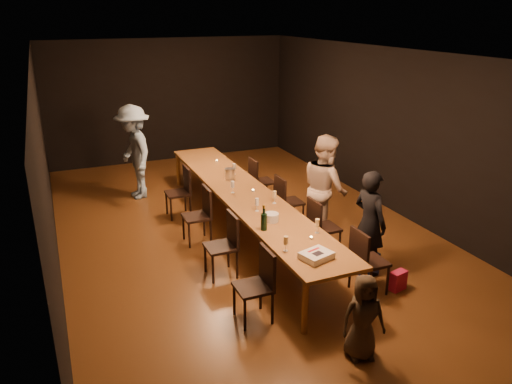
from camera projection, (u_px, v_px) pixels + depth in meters
name	position (u px, v px, depth m)	size (l,w,h in m)	color
ground	(245.00, 233.00, 8.60)	(10.00, 10.00, 0.00)	#4D2C13
room_shell	(244.00, 114.00, 7.89)	(6.04, 10.04, 3.02)	black
table	(245.00, 195.00, 8.36)	(0.90, 6.00, 0.75)	brown
chair_right_0	(370.00, 261.00, 6.68)	(0.42, 0.42, 0.93)	black
chair_right_1	(324.00, 227.00, 7.72)	(0.42, 0.42, 0.93)	black
chair_right_2	(290.00, 201.00, 8.76)	(0.42, 0.42, 0.93)	black
chair_right_3	(262.00, 181.00, 9.79)	(0.42, 0.42, 0.93)	black
chair_left_0	(253.00, 287.00, 6.06)	(0.42, 0.42, 0.93)	black
chair_left_1	(221.00, 246.00, 7.09)	(0.42, 0.42, 0.93)	black
chair_left_2	(196.00, 216.00, 8.13)	(0.42, 0.42, 0.93)	black
chair_left_3	(178.00, 193.00, 9.17)	(0.42, 0.42, 0.93)	black
woman_birthday	(370.00, 223.00, 7.10)	(0.57, 0.37, 1.55)	black
woman_tan	(325.00, 188.00, 8.14)	(0.86, 0.67, 1.78)	beige
man_blue	(134.00, 152.00, 9.96)	(1.23, 0.70, 1.90)	#86A9CF
child	(363.00, 317.00, 5.40)	(0.49, 0.32, 1.00)	#3A2E20
gift_bag_red	(398.00, 281.00, 6.83)	(0.24, 0.13, 0.28)	#CE1F50
gift_bag_blue	(369.00, 264.00, 7.21)	(0.27, 0.18, 0.34)	#223C94
birthday_cake	(316.00, 255.00, 6.12)	(0.43, 0.38, 0.09)	white
plate_stack	(271.00, 217.00, 7.19)	(0.21, 0.21, 0.12)	white
champagne_bottle	(264.00, 218.00, 6.87)	(0.09, 0.09, 0.37)	black
ice_bucket	(230.00, 174.00, 8.98)	(0.18, 0.18, 0.20)	silver
wineglass_0	(286.00, 244.00, 6.28)	(0.06, 0.06, 0.21)	beige
wineglass_1	(317.00, 226.00, 6.80)	(0.06, 0.06, 0.21)	beige
wineglass_2	(257.00, 205.00, 7.54)	(0.06, 0.06, 0.21)	silver
wineglass_3	(274.00, 197.00, 7.84)	(0.06, 0.06, 0.21)	beige
wineglass_4	(233.00, 187.00, 8.30)	(0.06, 0.06, 0.21)	silver
wineglass_5	(234.00, 169.00, 9.23)	(0.06, 0.06, 0.21)	silver
tealight_near	(311.00, 238.00, 6.65)	(0.05, 0.05, 0.03)	#B2B7B2
tealight_mid	(253.00, 191.00, 8.39)	(0.05, 0.05, 0.03)	#B2B7B2
tealight_far	(217.00, 161.00, 10.02)	(0.05, 0.05, 0.03)	#B2B7B2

